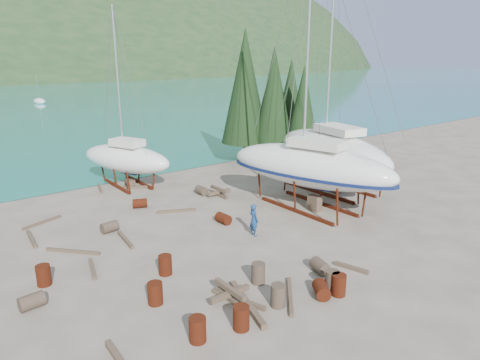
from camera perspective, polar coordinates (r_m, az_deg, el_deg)
ground at (r=21.59m, az=1.24°, el=-8.85°), size 600.00×600.00×0.00m
far_house_right at (r=209.54m, az=-27.20°, el=12.65°), size 6.60×5.60×5.60m
cypress_near_right at (r=37.00m, az=4.52°, el=10.89°), size 3.60×3.60×10.00m
cypress_mid_right at (r=36.71m, az=8.38°, el=9.36°), size 3.06×3.06×8.50m
cypress_back_left at (r=37.46m, az=0.70°, el=12.33°), size 4.14×4.14×11.50m
cypress_far_right at (r=39.84m, az=6.74°, el=10.35°), size 3.24×3.24×9.00m
moored_boat_mid at (r=98.10m, az=-25.17°, el=9.47°), size 2.00×5.00×6.05m
large_sailboat_near at (r=26.32m, az=9.30°, el=1.92°), size 5.95×11.30×17.10m
large_sailboat_far at (r=30.25m, az=12.11°, el=3.86°), size 5.47×11.61×17.69m
small_sailboat_shore at (r=32.06m, az=-14.96°, el=2.83°), size 5.26×8.16×12.49m
worker at (r=22.54m, az=1.85°, el=-5.34°), size 0.47×0.67×1.74m
drum_0 at (r=15.01m, az=-5.68°, el=-19.22°), size 0.58×0.58×0.88m
drum_1 at (r=19.39m, az=10.62°, el=-11.23°), size 0.80×1.01×0.58m
drum_3 at (r=15.48m, az=0.16°, el=-17.90°), size 0.58×0.58×0.88m
drum_4 at (r=27.51m, az=-13.20°, el=-3.04°), size 1.04×0.88×0.58m
drum_5 at (r=16.75m, az=5.11°, el=-15.09°), size 0.58×0.58×0.88m
drum_6 at (r=24.34m, az=-2.23°, el=-5.15°), size 0.62×0.91×0.58m
drum_7 at (r=17.80m, az=13.02°, el=-13.46°), size 0.58×0.58×0.88m
drum_8 at (r=19.78m, az=-24.72°, el=-11.46°), size 0.58×0.58×0.88m
drum_9 at (r=24.19m, az=-16.99°, el=-6.02°), size 0.94×0.68×0.58m
drum_10 at (r=17.13m, az=-11.24°, el=-14.60°), size 0.58×0.58×0.88m
drum_11 at (r=29.46m, az=-5.16°, el=-1.39°), size 0.58×0.88×0.58m
drum_12 at (r=17.64m, az=10.80°, el=-14.18°), size 0.98×1.05×0.58m
drum_14 at (r=19.13m, az=-9.94°, el=-11.09°), size 0.58×0.58×0.88m
drum_15 at (r=18.37m, az=-26.02°, el=-14.35°), size 0.93×0.66×0.58m
drum_16 at (r=18.21m, az=2.44°, el=-12.31°), size 0.58×0.58×0.88m
drum_17 at (r=18.01m, az=12.18°, el=-13.03°), size 0.58×0.58×0.88m
timber_0 at (r=26.82m, az=-24.88°, el=-5.15°), size 2.29×0.96×0.14m
timber_3 at (r=17.48m, az=6.71°, el=-15.10°), size 1.94×2.11×0.15m
timber_4 at (r=22.89m, az=-15.02°, el=-7.69°), size 0.43×2.27×0.17m
timber_5 at (r=17.13m, az=-0.20°, el=-15.66°), size 0.93×2.32×0.16m
timber_6 at (r=31.63m, az=-13.70°, el=-0.94°), size 1.76×1.15×0.19m
timber_7 at (r=20.01m, az=14.63°, el=-11.24°), size 0.57×1.57×0.17m
timber_9 at (r=32.09m, az=-18.15°, el=-1.09°), size 0.65×2.07×0.15m
timber_10 at (r=26.37m, az=-8.47°, el=-4.10°), size 2.20×1.18×0.16m
timber_12 at (r=20.37m, az=-19.07°, el=-11.13°), size 0.63×1.91×0.17m
timber_15 at (r=22.42m, az=-21.39°, el=-8.84°), size 1.97×2.20×0.15m
timber_16 at (r=16.85m, az=0.94°, el=-16.14°), size 1.19×3.16×0.23m
timber_17 at (r=24.69m, az=-26.04°, el=-7.07°), size 0.35×2.40×0.16m
timber_pile_fore at (r=17.07m, az=-1.34°, el=-14.94°), size 1.80×1.80×0.60m
timber_pile_aft at (r=28.99m, az=-2.79°, el=-1.61°), size 1.80×1.80×0.60m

